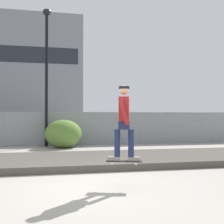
{
  "coord_description": "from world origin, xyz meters",
  "views": [
    {
      "loc": [
        -0.75,
        -5.81,
        1.58
      ],
      "look_at": [
        1.24,
        4.65,
        1.78
      ],
      "focal_mm": 41.68,
      "sensor_mm": 36.0,
      "label": 1
    }
  ],
  "objects_px": {
    "parked_car_near": "(16,128)",
    "shrub_left": "(63,134)",
    "skateboard": "(124,161)",
    "parked_car_far": "(190,127)",
    "parked_car_mid": "(111,128)",
    "skater": "(124,118)",
    "street_lamp": "(47,62)"
  },
  "relations": [
    {
      "from": "shrub_left",
      "to": "skateboard",
      "type": "bearing_deg",
      "value": -80.52
    },
    {
      "from": "parked_car_near",
      "to": "parked_car_mid",
      "type": "height_order",
      "value": "same"
    },
    {
      "from": "skater",
      "to": "shrub_left",
      "type": "xyz_separation_m",
      "value": [
        -1.31,
        7.85,
        -0.83
      ]
    },
    {
      "from": "parked_car_near",
      "to": "parked_car_far",
      "type": "height_order",
      "value": "same"
    },
    {
      "from": "street_lamp",
      "to": "skater",
      "type": "bearing_deg",
      "value": -75.65
    },
    {
      "from": "parked_car_near",
      "to": "shrub_left",
      "type": "distance_m",
      "value": 5.34
    },
    {
      "from": "skater",
      "to": "parked_car_far",
      "type": "xyz_separation_m",
      "value": [
        7.92,
        12.24,
        -0.71
      ]
    },
    {
      "from": "parked_car_near",
      "to": "skateboard",
      "type": "bearing_deg",
      "value": -70.37
    },
    {
      "from": "parked_car_mid",
      "to": "parked_car_far",
      "type": "height_order",
      "value": "same"
    },
    {
      "from": "skater",
      "to": "parked_car_mid",
      "type": "xyz_separation_m",
      "value": [
        1.91,
        11.82,
        -0.71
      ]
    },
    {
      "from": "street_lamp",
      "to": "parked_car_near",
      "type": "distance_m",
      "value": 5.6
    },
    {
      "from": "parked_car_mid",
      "to": "shrub_left",
      "type": "relative_size",
      "value": 2.4
    },
    {
      "from": "skateboard",
      "to": "skater",
      "type": "height_order",
      "value": "skater"
    },
    {
      "from": "skateboard",
      "to": "parked_car_mid",
      "type": "xyz_separation_m",
      "value": [
        1.91,
        11.82,
        0.25
      ]
    },
    {
      "from": "shrub_left",
      "to": "parked_car_far",
      "type": "bearing_deg",
      "value": 25.43
    },
    {
      "from": "skateboard",
      "to": "parked_car_near",
      "type": "relative_size",
      "value": 0.18
    },
    {
      "from": "parked_car_near",
      "to": "parked_car_far",
      "type": "relative_size",
      "value": 1.01
    },
    {
      "from": "street_lamp",
      "to": "parked_car_near",
      "type": "xyz_separation_m",
      "value": [
        -2.16,
        3.6,
        -3.71
      ]
    },
    {
      "from": "skater",
      "to": "parked_car_mid",
      "type": "height_order",
      "value": "skater"
    },
    {
      "from": "skater",
      "to": "parked_car_mid",
      "type": "relative_size",
      "value": 0.38
    },
    {
      "from": "skater",
      "to": "street_lamp",
      "type": "distance_m",
      "value": 9.39
    },
    {
      "from": "skateboard",
      "to": "parked_car_far",
      "type": "height_order",
      "value": "parked_car_far"
    },
    {
      "from": "parked_car_mid",
      "to": "street_lamp",
      "type": "bearing_deg",
      "value": -142.13
    },
    {
      "from": "parked_car_far",
      "to": "shrub_left",
      "type": "relative_size",
      "value": 2.42
    },
    {
      "from": "skateboard",
      "to": "shrub_left",
      "type": "distance_m",
      "value": 7.96
    },
    {
      "from": "parked_car_far",
      "to": "shrub_left",
      "type": "height_order",
      "value": "parked_car_far"
    },
    {
      "from": "parked_car_near",
      "to": "parked_car_mid",
      "type": "relative_size",
      "value": 1.01
    },
    {
      "from": "skateboard",
      "to": "street_lamp",
      "type": "xyz_separation_m",
      "value": [
        -2.21,
        8.62,
        3.95
      ]
    },
    {
      "from": "skateboard",
      "to": "parked_car_far",
      "type": "xyz_separation_m",
      "value": [
        7.92,
        12.24,
        0.25
      ]
    },
    {
      "from": "skateboard",
      "to": "shrub_left",
      "type": "relative_size",
      "value": 0.44
    },
    {
      "from": "parked_car_near",
      "to": "parked_car_mid",
      "type": "bearing_deg",
      "value": -3.7
    },
    {
      "from": "parked_car_near",
      "to": "shrub_left",
      "type": "height_order",
      "value": "parked_car_near"
    }
  ]
}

